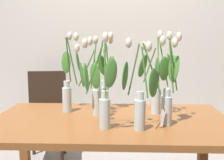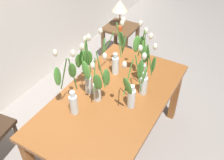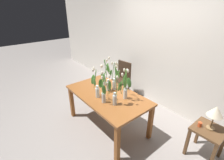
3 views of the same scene
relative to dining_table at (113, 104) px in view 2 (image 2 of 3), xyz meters
The scene contains 12 objects.
ground_plane 0.65m from the dining_table, ahead, with size 18.00×18.00×0.00m, color gray.
dining_table is the anchor object (origin of this frame).
tulip_vase_0 0.30m from the dining_table, 148.56° to the left, with size 0.18×0.16×0.55m.
tulip_vase_1 0.40m from the dining_table, 103.15° to the left, with size 0.18×0.21×0.58m.
tulip_vase_2 0.47m from the dining_table, 25.40° to the left, with size 0.28×0.22×0.59m.
tulip_vase_3 0.35m from the dining_table, 100.48° to the right, with size 0.22×0.15×0.57m.
tulip_vase_4 0.42m from the dining_table, 47.59° to the right, with size 0.26×0.18×0.55m.
tulip_vase_5 0.47m from the dining_table, 14.54° to the right, with size 0.13×0.16×0.58m.
tulip_vase_6 0.48m from the dining_table, 147.26° to the left, with size 0.16×0.17×0.58m.
side_table 1.73m from the dining_table, 26.04° to the left, with size 0.44×0.44×0.55m.
table_lamp 1.74m from the dining_table, 26.61° to the left, with size 0.22×0.22×0.40m.
pillar_candle 1.58m from the dining_table, 26.07° to the left, with size 0.06×0.06×0.07m, color #CC4C23.
Camera 2 is at (-1.48, -0.85, 2.33)m, focal length 41.35 mm.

